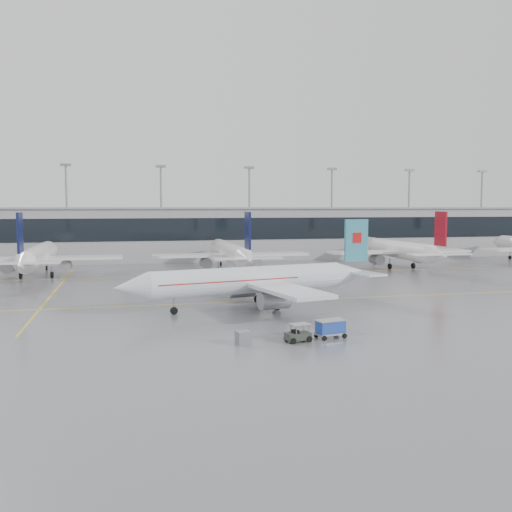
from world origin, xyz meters
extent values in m
plane|color=slate|center=(0.00, 0.00, 0.00)|extent=(320.00, 320.00, 0.00)
cube|color=yellow|center=(0.00, 0.00, 0.01)|extent=(120.00, 0.25, 0.01)
cube|color=yellow|center=(0.00, 30.00, 0.01)|extent=(120.00, 0.25, 0.01)
cube|color=yellow|center=(-30.00, 15.00, 0.01)|extent=(0.25, 60.00, 0.01)
cube|color=#99999D|center=(0.00, 62.00, 6.00)|extent=(180.00, 15.00, 12.00)
cube|color=black|center=(0.00, 54.45, 7.50)|extent=(180.00, 0.20, 5.00)
cube|color=gray|center=(0.00, 62.00, 12.20)|extent=(182.00, 16.00, 0.40)
cylinder|color=gray|center=(-33.00, 68.00, 11.00)|extent=(0.50, 0.50, 22.00)
cube|color=gray|center=(-33.00, 68.00, 22.30)|extent=(2.40, 1.00, 0.60)
cylinder|color=gray|center=(-11.00, 68.00, 11.00)|extent=(0.50, 0.50, 22.00)
cube|color=gray|center=(-11.00, 68.00, 22.30)|extent=(2.40, 1.00, 0.60)
cylinder|color=gray|center=(11.00, 68.00, 11.00)|extent=(0.50, 0.50, 22.00)
cube|color=gray|center=(11.00, 68.00, 22.30)|extent=(2.40, 1.00, 0.60)
cylinder|color=gray|center=(33.00, 68.00, 11.00)|extent=(0.50, 0.50, 22.00)
cube|color=gray|center=(33.00, 68.00, 22.30)|extent=(2.40, 1.00, 0.60)
cylinder|color=gray|center=(55.00, 68.00, 11.00)|extent=(0.50, 0.50, 22.00)
cube|color=gray|center=(55.00, 68.00, 22.30)|extent=(2.40, 1.00, 0.60)
cylinder|color=gray|center=(77.00, 68.00, 11.00)|extent=(0.50, 0.50, 22.00)
cube|color=gray|center=(77.00, 68.00, 22.30)|extent=(2.40, 1.00, 0.60)
cylinder|color=white|center=(-4.66, -4.70, 3.53)|extent=(25.53, 8.74, 3.33)
cone|color=white|center=(-19.01, -7.88, 3.53)|extent=(4.63, 4.12, 3.33)
cone|color=white|center=(10.48, -1.35, 3.53)|extent=(6.19, 4.46, 3.33)
cube|color=white|center=(-3.19, -4.38, 3.13)|extent=(10.83, 27.96, 0.45)
cube|color=white|center=(10.68, -1.31, 3.83)|extent=(5.02, 10.94, 0.25)
cube|color=teal|center=(10.88, -1.27, 8.04)|extent=(3.59, 1.12, 5.69)
cylinder|color=gray|center=(-2.64, -9.17, 1.63)|extent=(3.97, 2.83, 2.10)
cylinder|color=gray|center=(-4.72, 0.20, 1.63)|extent=(3.97, 2.83, 2.10)
cylinder|color=gray|center=(-14.13, -6.80, 1.16)|extent=(0.20, 0.20, 1.41)
cylinder|color=black|center=(-14.13, -6.80, 0.45)|extent=(0.94, 0.49, 0.90)
cylinder|color=gray|center=(-1.65, -6.70, 1.26)|extent=(0.24, 0.24, 1.41)
cylinder|color=black|center=(-1.65, -6.70, 0.55)|extent=(1.17, 0.68, 1.10)
cylinder|color=gray|center=(-2.78, -1.62, 1.26)|extent=(0.24, 0.24, 1.41)
cylinder|color=black|center=(-2.78, -1.62, 0.55)|extent=(1.17, 0.68, 1.10)
cube|color=#B70F0F|center=(10.88, -1.27, 8.40)|extent=(1.46, 0.74, 1.40)
cube|color=#B70F0F|center=(-7.58, -5.35, 3.73)|extent=(18.30, 7.17, 0.12)
cylinder|color=white|center=(-35.00, 35.00, 3.80)|extent=(3.59, 27.36, 3.59)
cone|color=white|center=(-35.00, 50.68, 3.80)|extent=(3.59, 4.00, 3.59)
cone|color=white|center=(-35.00, 18.52, 3.80)|extent=(3.59, 5.60, 3.59)
cube|color=white|center=(-35.00, 33.50, 3.40)|extent=(29.64, 5.00, 0.45)
cube|color=white|center=(-35.00, 18.32, 4.10)|extent=(11.40, 2.80, 0.25)
cube|color=#0D1340|center=(-35.00, 18.12, 8.66)|extent=(0.35, 3.60, 6.12)
cylinder|color=gray|center=(-39.80, 34.00, 1.90)|extent=(2.10, 3.60, 2.10)
cylinder|color=gray|center=(-30.20, 34.00, 1.90)|extent=(2.10, 3.60, 2.10)
cylinder|color=gray|center=(-35.00, 45.68, 1.23)|extent=(0.20, 0.20, 1.56)
cylinder|color=black|center=(-35.00, 45.68, 0.45)|extent=(0.30, 0.90, 0.90)
cylinder|color=gray|center=(-37.60, 32.50, 1.33)|extent=(0.24, 0.24, 1.56)
cylinder|color=black|center=(-37.60, 32.50, 0.55)|extent=(0.45, 1.10, 1.10)
cylinder|color=gray|center=(-32.40, 32.50, 1.33)|extent=(0.24, 0.24, 1.56)
cylinder|color=black|center=(-32.40, 32.50, 0.55)|extent=(0.45, 1.10, 1.10)
cylinder|color=white|center=(0.00, 35.00, 3.80)|extent=(3.59, 27.36, 3.59)
cone|color=white|center=(0.00, 50.68, 3.80)|extent=(3.59, 4.00, 3.59)
cone|color=white|center=(0.00, 18.52, 3.80)|extent=(3.59, 5.60, 3.59)
cube|color=white|center=(0.00, 33.50, 3.40)|extent=(29.64, 5.00, 0.45)
cube|color=white|center=(0.00, 18.32, 4.10)|extent=(11.40, 2.80, 0.25)
cube|color=#0D1340|center=(0.00, 18.12, 8.66)|extent=(0.35, 3.60, 6.12)
cylinder|color=gray|center=(-4.80, 34.00, 1.90)|extent=(2.10, 3.60, 2.10)
cylinder|color=gray|center=(4.80, 34.00, 1.90)|extent=(2.10, 3.60, 2.10)
cylinder|color=gray|center=(0.00, 45.68, 1.23)|extent=(0.20, 0.20, 1.56)
cylinder|color=black|center=(0.00, 45.68, 0.45)|extent=(0.30, 0.90, 0.90)
cylinder|color=gray|center=(-2.60, 32.50, 1.33)|extent=(0.24, 0.24, 1.56)
cylinder|color=black|center=(-2.60, 32.50, 0.55)|extent=(0.45, 1.10, 1.10)
cylinder|color=gray|center=(2.60, 32.50, 1.33)|extent=(0.24, 0.24, 1.56)
cylinder|color=black|center=(2.60, 32.50, 0.55)|extent=(0.45, 1.10, 1.10)
cylinder|color=white|center=(35.00, 35.00, 3.80)|extent=(3.59, 27.36, 3.59)
cone|color=white|center=(35.00, 50.68, 3.80)|extent=(3.59, 4.00, 3.59)
cone|color=white|center=(35.00, 18.52, 3.80)|extent=(3.59, 5.60, 3.59)
cube|color=white|center=(35.00, 33.50, 3.40)|extent=(29.64, 5.00, 0.45)
cube|color=white|center=(35.00, 18.32, 4.10)|extent=(11.40, 2.80, 0.25)
cube|color=maroon|center=(35.00, 18.12, 8.66)|extent=(0.35, 3.60, 6.12)
cylinder|color=gray|center=(30.20, 34.00, 1.90)|extent=(2.10, 3.60, 2.10)
cylinder|color=gray|center=(39.80, 34.00, 1.90)|extent=(2.10, 3.60, 2.10)
cylinder|color=gray|center=(35.00, 45.68, 1.23)|extent=(0.20, 0.20, 1.56)
cylinder|color=black|center=(35.00, 45.68, 0.45)|extent=(0.30, 0.90, 0.90)
cylinder|color=gray|center=(32.40, 32.50, 1.33)|extent=(0.24, 0.24, 1.56)
cylinder|color=black|center=(32.40, 32.50, 0.55)|extent=(0.45, 1.10, 1.10)
cylinder|color=gray|center=(37.60, 32.50, 1.33)|extent=(0.24, 0.24, 1.56)
cylinder|color=black|center=(37.60, 32.50, 0.55)|extent=(0.45, 1.10, 1.10)
cone|color=white|center=(70.00, 50.68, 3.80)|extent=(3.59, 4.00, 3.59)
cylinder|color=gray|center=(70.00, 45.68, 1.23)|extent=(0.20, 0.20, 1.56)
cylinder|color=black|center=(70.00, 45.68, 0.45)|extent=(0.30, 0.90, 0.90)
cube|color=#30352C|center=(-3.91, -22.94, 0.53)|extent=(2.54, 1.75, 0.68)
cube|color=gray|center=(-3.73, -22.90, 1.66)|extent=(2.07, 1.64, 0.06)
cube|color=black|center=(-4.20, -23.01, 0.97)|extent=(0.65, 0.86, 0.39)
cylinder|color=gray|center=(-2.22, -22.55, 0.48)|extent=(1.15, 0.34, 0.08)
cylinder|color=gray|center=(-4.26, -23.57, 1.21)|extent=(0.08, 0.08, 0.87)
cylinder|color=gray|center=(-4.50, -22.54, 1.21)|extent=(0.08, 0.08, 0.87)
cylinder|color=gray|center=(-2.95, -23.26, 1.21)|extent=(0.08, 0.08, 0.87)
cylinder|color=gray|center=(-3.19, -22.23, 1.21)|extent=(0.08, 0.08, 0.87)
cylinder|color=black|center=(-4.62, -23.75, 0.29)|extent=(0.61, 0.32, 0.58)
cylinder|color=black|center=(-4.90, -22.53, 0.29)|extent=(0.61, 0.32, 0.58)
cylinder|color=black|center=(-2.93, -23.36, 0.29)|extent=(0.61, 0.32, 0.58)
cylinder|color=black|center=(-3.21, -22.14, 0.29)|extent=(0.61, 0.32, 0.58)
cube|color=gray|center=(-0.41, -22.13, 0.43)|extent=(3.13, 2.06, 0.17)
cube|color=#2143AB|center=(-0.41, -22.13, 1.10)|extent=(2.92, 1.92, 1.15)
cube|color=gray|center=(-0.41, -22.13, 1.73)|extent=(3.16, 2.15, 0.10)
cylinder|color=black|center=(-1.37, -23.09, 0.24)|extent=(0.51, 0.28, 0.48)
cylinder|color=black|center=(-1.69, -21.69, 0.24)|extent=(0.51, 0.28, 0.48)
cylinder|color=black|center=(0.88, -22.57, 0.24)|extent=(0.51, 0.28, 0.48)
cylinder|color=black|center=(0.55, -21.16, 0.24)|extent=(0.51, 0.28, 0.48)
cube|color=slate|center=(-9.12, -22.87, 0.62)|extent=(1.44, 1.37, 1.25)
camera|label=1|loc=(-19.35, -73.12, 12.64)|focal=40.00mm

